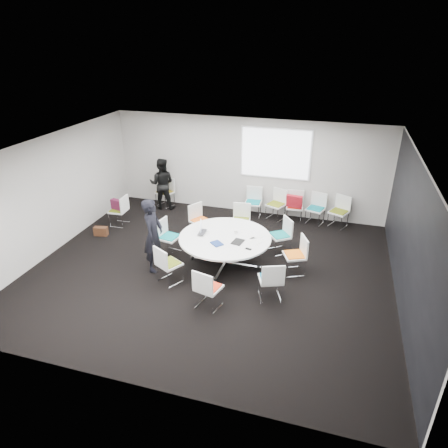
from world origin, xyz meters
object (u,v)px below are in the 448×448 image
(chair_back_c, at_px, (294,212))
(chair_spare_left, at_px, (120,216))
(chair_back_d, at_px, (315,215))
(person_main, at_px, (153,235))
(chair_ring_c, at_px, (241,227))
(chair_back_a, at_px, (253,208))
(conference_table, at_px, (225,245))
(chair_ring_e, at_px, (170,243))
(laptop, at_px, (204,233))
(chair_back_e, at_px, (338,218))
(chair_back_b, at_px, (276,210))
(person_back, at_px, (162,184))
(chair_ring_g, at_px, (208,295))
(chair_ring_h, at_px, (270,287))
(chair_ring_a, at_px, (294,262))
(chair_ring_b, at_px, (280,242))
(chair_ring_d, at_px, (200,227))
(chair_person_back, at_px, (165,197))
(cup, at_px, (236,232))
(maroon_bag, at_px, (118,205))
(brown_bag, at_px, (101,231))
(chair_ring_f, at_px, (169,271))

(chair_back_c, height_order, chair_spare_left, same)
(chair_back_d, bearing_deg, person_main, 63.53)
(chair_ring_c, xyz_separation_m, chair_back_a, (0.03, 1.31, 0.00))
(conference_table, height_order, chair_ring_e, chair_ring_e)
(laptop, bearing_deg, chair_back_e, -48.83)
(chair_back_b, xyz_separation_m, person_back, (-3.47, -0.16, 0.51))
(chair_ring_g, relative_size, chair_ring_h, 1.00)
(chair_back_b, xyz_separation_m, chair_spare_left, (-4.13, -1.65, 0.00))
(chair_ring_h, relative_size, chair_back_a, 1.00)
(chair_back_a, height_order, chair_back_c, same)
(laptop, bearing_deg, person_main, 120.90)
(chair_ring_a, bearing_deg, chair_ring_b, 4.01)
(chair_ring_d, bearing_deg, chair_person_back, -103.32)
(chair_back_d, relative_size, laptop, 2.47)
(chair_back_a, xyz_separation_m, chair_spare_left, (-3.46, -1.61, 0.00))
(cup, xyz_separation_m, maroon_bag, (-3.64, 0.98, -0.16))
(chair_ring_h, xyz_separation_m, chair_back_c, (-0.02, 3.86, 0.00))
(chair_ring_g, distance_m, chair_back_b, 4.52)
(chair_spare_left, relative_size, laptop, 2.47)
(chair_ring_d, xyz_separation_m, brown_bag, (-2.57, -0.71, -0.16))
(conference_table, distance_m, chair_back_a, 2.83)
(chair_ring_f, relative_size, person_main, 0.51)
(cup, height_order, brown_bag, cup)
(chair_ring_c, bearing_deg, chair_ring_d, 8.66)
(brown_bag, bearing_deg, chair_ring_e, -9.76)
(chair_ring_b, bearing_deg, maroon_bag, 50.98)
(chair_ring_a, xyz_separation_m, cup, (-1.39, 0.12, 0.50))
(chair_ring_e, bearing_deg, chair_ring_h, 77.50)
(chair_ring_c, xyz_separation_m, chair_spare_left, (-3.42, -0.30, 0.00))
(chair_back_d, height_order, person_back, person_back)
(person_back, xyz_separation_m, brown_bag, (-0.83, -2.20, -0.67))
(chair_ring_c, bearing_deg, chair_ring_f, 61.46)
(chair_back_a, bearing_deg, person_main, 63.25)
(chair_ring_f, xyz_separation_m, cup, (1.15, 1.25, 0.50))
(chair_ring_f, relative_size, person_back, 0.56)
(chair_ring_f, relative_size, chair_back_c, 1.00)
(chair_ring_a, relative_size, chair_ring_g, 1.00)
(chair_person_back, relative_size, maroon_bag, 2.20)
(chair_back_a, xyz_separation_m, maroon_bag, (-3.47, -1.61, 0.34))
(brown_bag, bearing_deg, cup, -4.00)
(chair_ring_d, xyz_separation_m, chair_spare_left, (-2.40, 0.01, 0.00))
(chair_ring_g, distance_m, brown_bag, 4.30)
(chair_ring_b, relative_size, chair_ring_d, 1.00)
(chair_ring_f, distance_m, brown_bag, 3.06)
(chair_ring_f, bearing_deg, person_main, 170.67)
(chair_ring_d, distance_m, chair_ring_f, 2.23)
(person_main, bearing_deg, chair_back_c, -45.05)
(chair_ring_h, bearing_deg, person_main, 150.71)
(chair_ring_h, relative_size, chair_back_b, 1.00)
(chair_ring_e, bearing_deg, cup, 103.76)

